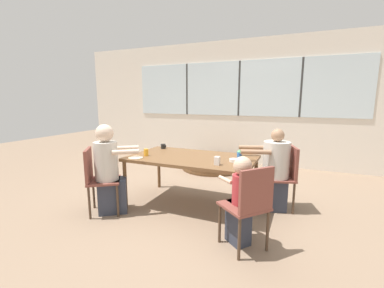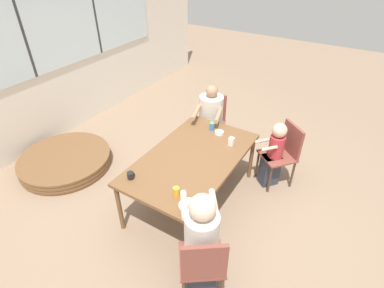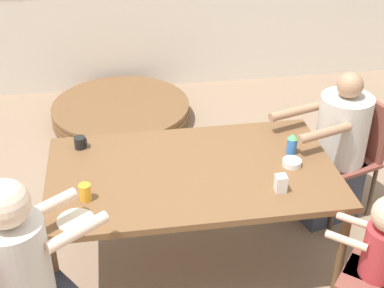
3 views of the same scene
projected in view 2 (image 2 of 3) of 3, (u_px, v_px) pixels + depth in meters
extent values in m
plane|color=#8C725B|center=(192.00, 200.00, 3.89)|extent=(16.00, 16.00, 0.00)
cube|color=silver|center=(29.00, 57.00, 4.26)|extent=(8.40, 0.06, 2.80)
cube|color=silver|center=(23.00, 34.00, 4.06)|extent=(5.20, 0.02, 1.22)
cube|color=#333333|center=(24.00, 34.00, 4.05)|extent=(0.04, 0.01, 1.22)
cube|color=#333333|center=(95.00, 16.00, 4.96)|extent=(0.04, 0.01, 1.22)
cube|color=brown|center=(192.00, 158.00, 3.50)|extent=(1.72, 1.00, 0.04)
cylinder|color=brown|center=(188.00, 244.00, 2.94)|extent=(0.05, 0.05, 0.66)
cylinder|color=brown|center=(251.00, 158.00, 4.07)|extent=(0.05, 0.05, 0.66)
cylinder|color=brown|center=(120.00, 208.00, 3.33)|extent=(0.05, 0.05, 0.66)
cylinder|color=brown|center=(195.00, 139.00, 4.46)|extent=(0.05, 0.05, 0.66)
cube|color=brown|center=(201.00, 260.00, 2.67)|extent=(0.56, 0.56, 0.03)
cube|color=brown|center=(204.00, 263.00, 2.40)|extent=(0.25, 0.33, 0.42)
cylinder|color=#4C3828|center=(182.00, 259.00, 2.93)|extent=(0.03, 0.03, 0.42)
cylinder|color=#4C3828|center=(217.00, 257.00, 2.95)|extent=(0.03, 0.03, 0.42)
cube|color=brown|center=(211.00, 125.00, 4.57)|extent=(0.50, 0.50, 0.03)
cube|color=brown|center=(214.00, 107.00, 4.59)|extent=(0.15, 0.37, 0.42)
cylinder|color=#4C3828|center=(219.00, 145.00, 4.53)|extent=(0.03, 0.03, 0.42)
cylinder|color=#4C3828|center=(197.00, 142.00, 4.60)|extent=(0.03, 0.03, 0.42)
cylinder|color=#4C3828|center=(223.00, 133.00, 4.80)|extent=(0.03, 0.03, 0.42)
cylinder|color=#4C3828|center=(202.00, 130.00, 4.87)|extent=(0.03, 0.03, 0.42)
cube|color=brown|center=(277.00, 156.00, 3.93)|extent=(0.56, 0.56, 0.03)
cube|color=brown|center=(292.00, 140.00, 3.85)|extent=(0.27, 0.31, 0.42)
cylinder|color=#4C3828|center=(270.00, 180.00, 3.89)|extent=(0.03, 0.03, 0.42)
cylinder|color=#4C3828|center=(257.00, 164.00, 4.15)|extent=(0.03, 0.03, 0.42)
cylinder|color=#4C3828|center=(292.00, 174.00, 3.97)|extent=(0.03, 0.03, 0.42)
cylinder|color=#4C3828|center=(279.00, 159.00, 4.24)|extent=(0.03, 0.03, 0.42)
cube|color=#333847|center=(200.00, 264.00, 2.87)|extent=(0.45, 0.43, 0.45)
cylinder|color=beige|center=(202.00, 237.00, 2.55)|extent=(0.30, 0.30, 0.50)
sphere|color=beige|center=(202.00, 207.00, 2.35)|extent=(0.23, 0.23, 0.23)
cylinder|color=beige|center=(184.00, 205.00, 2.68)|extent=(0.30, 0.24, 0.06)
cylinder|color=beige|center=(214.00, 203.00, 2.69)|extent=(0.30, 0.24, 0.06)
cube|color=#333847|center=(209.00, 141.00, 4.61)|extent=(0.49, 0.42, 0.45)
cylinder|color=beige|center=(211.00, 112.00, 4.40)|extent=(0.35, 0.35, 0.48)
sphere|color=#A37A5B|center=(212.00, 91.00, 4.21)|extent=(0.17, 0.17, 0.17)
cylinder|color=#A37A5B|center=(218.00, 115.00, 4.05)|extent=(0.38, 0.17, 0.06)
cylinder|color=#A37A5B|center=(196.00, 112.00, 4.12)|extent=(0.38, 0.17, 0.06)
cube|color=#333847|center=(269.00, 170.00, 4.03)|extent=(0.29, 0.28, 0.45)
cylinder|color=#B23338|center=(276.00, 146.00, 3.83)|extent=(0.19, 0.19, 0.30)
sphere|color=#DBB293|center=(280.00, 130.00, 3.69)|extent=(0.19, 0.19, 0.19)
cylinder|color=#DBB293|center=(269.00, 148.00, 3.68)|extent=(0.19, 0.17, 0.04)
cylinder|color=#DBB293|center=(262.00, 141.00, 3.82)|extent=(0.19, 0.17, 0.04)
cylinder|color=black|center=(131.00, 175.00, 3.15)|extent=(0.07, 0.07, 0.08)
torus|color=black|center=(133.00, 174.00, 3.18)|extent=(0.01, 0.05, 0.05)
cylinder|color=blue|center=(212.00, 126.00, 3.94)|extent=(0.06, 0.06, 0.11)
cone|color=#4CB266|center=(212.00, 122.00, 3.90)|extent=(0.06, 0.06, 0.03)
cylinder|color=gold|center=(176.00, 192.00, 2.94)|extent=(0.07, 0.07, 0.10)
cube|color=silver|center=(231.00, 141.00, 3.65)|extent=(0.06, 0.06, 0.10)
cylinder|color=white|center=(219.00, 133.00, 3.88)|extent=(0.11, 0.11, 0.04)
cylinder|color=beige|center=(189.00, 205.00, 2.85)|extent=(0.19, 0.19, 0.01)
cylinder|color=brown|center=(67.00, 165.00, 4.45)|extent=(1.29, 1.29, 0.03)
cylinder|color=brown|center=(66.00, 163.00, 4.43)|extent=(1.30, 1.30, 0.03)
cylinder|color=brown|center=(66.00, 162.00, 4.42)|extent=(1.29, 1.29, 0.03)
cylinder|color=brown|center=(65.00, 160.00, 4.40)|extent=(1.30, 1.30, 0.03)
cylinder|color=brown|center=(65.00, 158.00, 4.38)|extent=(1.29, 1.29, 0.03)
cylinder|color=brown|center=(64.00, 157.00, 4.36)|extent=(1.30, 1.30, 0.03)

